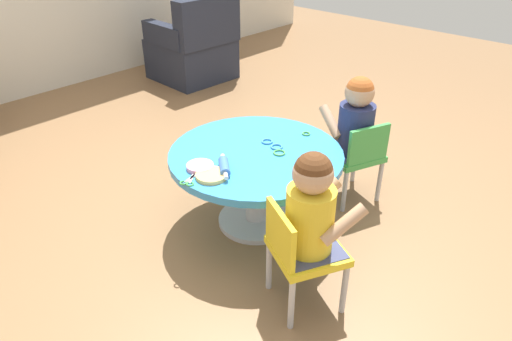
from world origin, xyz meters
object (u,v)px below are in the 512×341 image
at_px(rolling_pin, 224,166).
at_px(seated_child_right, 356,119).
at_px(craft_table, 256,168).
at_px(seated_child_left, 312,207).
at_px(child_chair_left, 300,251).
at_px(craft_scissors, 189,181).
at_px(armchair_dark, 194,49).
at_px(child_chair_right, 356,155).

bearing_deg(rolling_pin, seated_child_right, -14.07).
height_order(craft_table, seated_child_left, seated_child_left).
relative_size(child_chair_left, seated_child_left, 1.05).
xyz_separation_m(seated_child_right, craft_scissors, (-1.05, 0.27, -0.06)).
relative_size(seated_child_left, seated_child_right, 1.00).
bearing_deg(armchair_dark, craft_table, -123.04).
height_order(craft_table, child_chair_left, child_chair_left).
xyz_separation_m(craft_table, seated_child_left, (-0.29, -0.59, 0.17)).
relative_size(seated_child_left, armchair_dark, 0.60).
height_order(child_chair_right, craft_scissors, child_chair_right).
relative_size(rolling_pin, craft_scissors, 1.35).
xyz_separation_m(craft_table, armchair_dark, (1.40, 2.15, -0.05)).
bearing_deg(craft_table, craft_scissors, 175.40).
relative_size(craft_table, armchair_dark, 1.11).
relative_size(seated_child_left, child_chair_right, 0.95).
relative_size(armchair_dark, rolling_pin, 4.43).
bearing_deg(child_chair_left, seated_child_right, 19.62).
bearing_deg(armchair_dark, rolling_pin, -127.31).
xyz_separation_m(child_chair_right, armchair_dark, (0.80, 2.42, 0.00)).
bearing_deg(seated_child_left, child_chair_left, 153.29).
bearing_deg(child_chair_right, rolling_pin, 163.37).
relative_size(seated_child_right, craft_scissors, 3.58).
bearing_deg(craft_table, child_chair_right, -24.57).
distance_m(craft_table, craft_scissors, 0.45).
bearing_deg(craft_table, seated_child_right, -21.07).
height_order(seated_child_right, armchair_dark, armchair_dark).
bearing_deg(armchair_dark, seated_child_right, -108.28).
height_order(craft_table, craft_scissors, craft_scissors).
height_order(child_chair_left, armchair_dark, armchair_dark).
distance_m(seated_child_left, craft_scissors, 0.64).
height_order(seated_child_left, seated_child_right, same).
xyz_separation_m(rolling_pin, craft_scissors, (-0.18, 0.05, -0.02)).
height_order(craft_table, seated_child_right, seated_child_right).
xyz_separation_m(craft_table, craft_scissors, (-0.44, 0.04, 0.11)).
relative_size(craft_table, seated_child_left, 1.86).
bearing_deg(craft_scissors, seated_child_left, -76.42).
bearing_deg(rolling_pin, child_chair_left, -97.31).
bearing_deg(child_chair_right, child_chair_left, -162.16).
bearing_deg(rolling_pin, craft_scissors, 163.79).
bearing_deg(craft_table, child_chair_left, -119.75).
relative_size(craft_table, seated_child_right, 1.86).
distance_m(armchair_dark, rolling_pin, 2.73).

